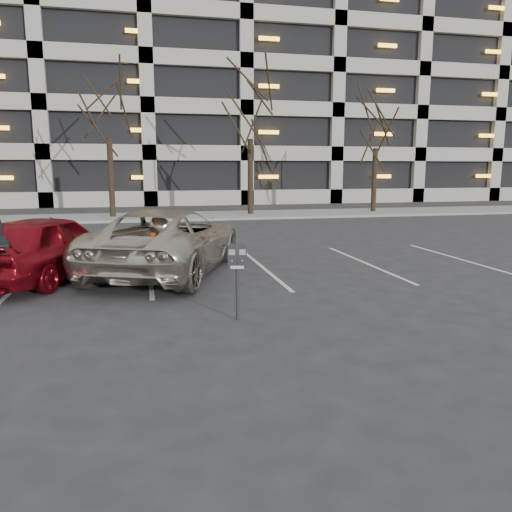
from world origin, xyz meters
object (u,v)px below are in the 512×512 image
Objects in this scene: tree_b at (107,88)px; parking_meter at (237,263)px; tree_c at (250,90)px; tree_d at (377,107)px; car_red at (47,246)px; suv_silver at (167,241)px.

parking_meter is (2.97, -17.86, -5.31)m from tree_b.
tree_b is 0.98× the size of tree_c.
tree_b is 7.00m from tree_c.
tree_d is at bearing 0.00° from tree_b.
tree_b is at bearing 180.00° from tree_d.
tree_b is 14.01m from tree_d.
tree_b is 1.96× the size of car_red.
tree_c reaches higher than suv_silver.
parking_meter is at bearing -102.73° from tree_c.
tree_d is at bearing -109.25° from suv_silver.
parking_meter is (-4.03, -17.86, -5.42)m from tree_c.
tree_c is 7.03m from tree_d.
tree_b reaches higher than suv_silver.
tree_c reaches higher than tree_d.
parking_meter is at bearing -80.57° from tree_b.
suv_silver is (-11.97, -13.70, -4.95)m from tree_d.
car_red is (-7.64, -13.89, -5.63)m from tree_c.
car_red is at bearing 143.57° from parking_meter.
tree_d reaches higher than car_red.
car_red is at bearing 25.99° from suv_silver.
tree_d is at bearing 0.00° from tree_c.
parking_meter is 0.28× the size of car_red.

